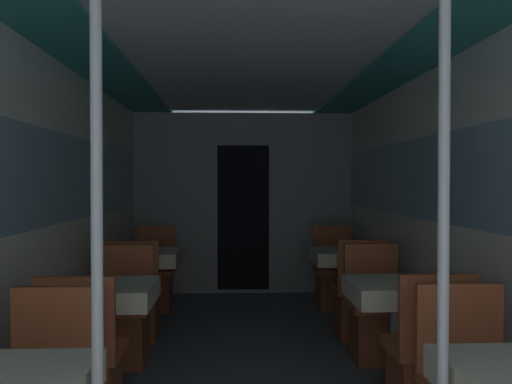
{
  "coord_description": "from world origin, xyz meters",
  "views": [
    {
      "loc": [
        -0.14,
        -1.15,
        1.4
      ],
      "look_at": [
        0.04,
        3.19,
        1.31
      ],
      "focal_mm": 40.0,
      "sensor_mm": 36.0,
      "label": 1
    }
  ],
  "objects_px": {
    "chair_left_far_1": "(122,327)",
    "chair_right_far_1": "(376,324)",
    "support_pole_right_0": "(443,259)",
    "chair_left_near_2": "(136,308)",
    "chair_right_far_2": "(335,283)",
    "dining_table_left_2": "(146,261)",
    "dining_table_right_1": "(398,296)",
    "chair_right_near_1": "(427,374)",
    "support_pole_left_0": "(97,261)",
    "dining_table_right_2": "(345,260)",
    "chair_left_near_1": "(83,379)",
    "chair_left_far_2": "(154,284)",
    "dining_table_left_1": "(105,299)",
    "chair_right_near_2": "(358,306)"
  },
  "relations": [
    {
      "from": "dining_table_left_2",
      "to": "chair_left_near_2",
      "type": "height_order",
      "value": "chair_left_near_2"
    },
    {
      "from": "dining_table_left_2",
      "to": "chair_right_far_2",
      "type": "bearing_deg",
      "value": 16.31
    },
    {
      "from": "dining_table_left_2",
      "to": "dining_table_right_2",
      "type": "xyz_separation_m",
      "value": [
        1.96,
        0.0,
        0.0
      ]
    },
    {
      "from": "chair_left_near_1",
      "to": "chair_right_far_1",
      "type": "height_order",
      "value": "same"
    },
    {
      "from": "dining_table_right_1",
      "to": "chair_right_near_1",
      "type": "distance_m",
      "value": 0.66
    },
    {
      "from": "dining_table_left_1",
      "to": "chair_right_near_1",
      "type": "distance_m",
      "value": 2.07
    },
    {
      "from": "support_pole_left_0",
      "to": "dining_table_right_1",
      "type": "height_order",
      "value": "support_pole_left_0"
    },
    {
      "from": "dining_table_left_2",
      "to": "support_pole_right_0",
      "type": "height_order",
      "value": "support_pole_right_0"
    },
    {
      "from": "dining_table_right_1",
      "to": "chair_right_near_1",
      "type": "height_order",
      "value": "chair_right_near_1"
    },
    {
      "from": "chair_left_far_2",
      "to": "chair_right_near_1",
      "type": "height_order",
      "value": "same"
    },
    {
      "from": "chair_right_near_1",
      "to": "chair_left_far_1",
      "type": "bearing_deg",
      "value": 149.67
    },
    {
      "from": "chair_left_far_1",
      "to": "chair_right_far_1",
      "type": "height_order",
      "value": "same"
    },
    {
      "from": "chair_left_near_2",
      "to": "chair_right_near_2",
      "type": "distance_m",
      "value": 1.96
    },
    {
      "from": "chair_left_far_2",
      "to": "chair_right_far_2",
      "type": "height_order",
      "value": "same"
    },
    {
      "from": "chair_left_near_2",
      "to": "support_pole_right_0",
      "type": "height_order",
      "value": "support_pole_right_0"
    },
    {
      "from": "chair_right_far_1",
      "to": "chair_right_far_2",
      "type": "bearing_deg",
      "value": -90.0
    },
    {
      "from": "dining_table_left_1",
      "to": "dining_table_right_1",
      "type": "bearing_deg",
      "value": 0.0
    },
    {
      "from": "chair_left_far_1",
      "to": "dining_table_left_2",
      "type": "relative_size",
      "value": 1.24
    },
    {
      "from": "chair_left_far_2",
      "to": "dining_table_left_1",
      "type": "bearing_deg",
      "value": 90.0
    },
    {
      "from": "chair_left_near_2",
      "to": "chair_right_far_2",
      "type": "relative_size",
      "value": 1.0
    },
    {
      "from": "chair_left_near_2",
      "to": "support_pole_left_0",
      "type": "bearing_deg",
      "value": -83.05
    },
    {
      "from": "chair_left_near_1",
      "to": "chair_right_near_2",
      "type": "relative_size",
      "value": 1.0
    },
    {
      "from": "support_pole_left_0",
      "to": "chair_right_far_1",
      "type": "xyz_separation_m",
      "value": [
        1.59,
        2.35,
        -0.84
      ]
    },
    {
      "from": "chair_right_far_1",
      "to": "support_pole_right_0",
      "type": "bearing_deg",
      "value": 81.21
    },
    {
      "from": "support_pole_left_0",
      "to": "dining_table_right_2",
      "type": "xyz_separation_m",
      "value": [
        1.59,
        3.56,
        -0.5
      ]
    },
    {
      "from": "chair_right_near_1",
      "to": "dining_table_left_2",
      "type": "bearing_deg",
      "value": 129.76
    },
    {
      "from": "dining_table_right_1",
      "to": "support_pole_right_0",
      "type": "bearing_deg",
      "value": -101.56
    },
    {
      "from": "chair_right_far_1",
      "to": "chair_right_near_2",
      "type": "relative_size",
      "value": 1.0
    },
    {
      "from": "chair_left_far_2",
      "to": "dining_table_right_2",
      "type": "height_order",
      "value": "chair_left_far_2"
    },
    {
      "from": "dining_table_right_1",
      "to": "chair_right_far_1",
      "type": "relative_size",
      "value": 0.81
    },
    {
      "from": "support_pole_right_0",
      "to": "dining_table_right_2",
      "type": "height_order",
      "value": "support_pole_right_0"
    },
    {
      "from": "chair_left_near_1",
      "to": "chair_left_near_2",
      "type": "distance_m",
      "value": 1.78
    },
    {
      "from": "dining_table_left_1",
      "to": "chair_right_far_2",
      "type": "distance_m",
      "value": 3.08
    },
    {
      "from": "chair_right_near_1",
      "to": "chair_left_far_2",
      "type": "bearing_deg",
      "value": 123.79
    },
    {
      "from": "dining_table_right_1",
      "to": "chair_right_far_1",
      "type": "xyz_separation_m",
      "value": [
        0.0,
        0.57,
        -0.33
      ]
    },
    {
      "from": "chair_right_near_1",
      "to": "dining_table_right_1",
      "type": "bearing_deg",
      "value": 90.0
    },
    {
      "from": "chair_right_near_1",
      "to": "chair_right_near_2",
      "type": "relative_size",
      "value": 1.0
    },
    {
      "from": "chair_left_far_2",
      "to": "chair_right_far_1",
      "type": "xyz_separation_m",
      "value": [
        1.96,
        -1.78,
        0.0
      ]
    },
    {
      "from": "chair_left_near_1",
      "to": "chair_right_near_1",
      "type": "relative_size",
      "value": 1.0
    },
    {
      "from": "support_pole_left_0",
      "to": "dining_table_right_2",
      "type": "distance_m",
      "value": 3.93
    },
    {
      "from": "dining_table_left_2",
      "to": "chair_left_near_2",
      "type": "relative_size",
      "value": 0.81
    },
    {
      "from": "chair_left_near_1",
      "to": "chair_right_far_2",
      "type": "relative_size",
      "value": 1.0
    },
    {
      "from": "support_pole_right_0",
      "to": "dining_table_right_1",
      "type": "distance_m",
      "value": 1.89
    },
    {
      "from": "chair_right_near_1",
      "to": "chair_right_far_1",
      "type": "xyz_separation_m",
      "value": [
        0.0,
        1.15,
        0.0
      ]
    },
    {
      "from": "chair_left_near_2",
      "to": "chair_right_near_1",
      "type": "relative_size",
      "value": 1.0
    },
    {
      "from": "dining_table_left_1",
      "to": "chair_right_near_1",
      "type": "xyz_separation_m",
      "value": [
        1.96,
        -0.57,
        -0.33
      ]
    },
    {
      "from": "dining_table_right_2",
      "to": "dining_table_left_1",
      "type": "bearing_deg",
      "value": -137.71
    },
    {
      "from": "dining_table_right_2",
      "to": "chair_left_near_1",
      "type": "bearing_deg",
      "value": -129.76
    },
    {
      "from": "chair_left_near_1",
      "to": "chair_right_far_2",
      "type": "distance_m",
      "value": 3.52
    },
    {
      "from": "chair_left_near_1",
      "to": "dining_table_left_2",
      "type": "distance_m",
      "value": 2.38
    }
  ]
}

